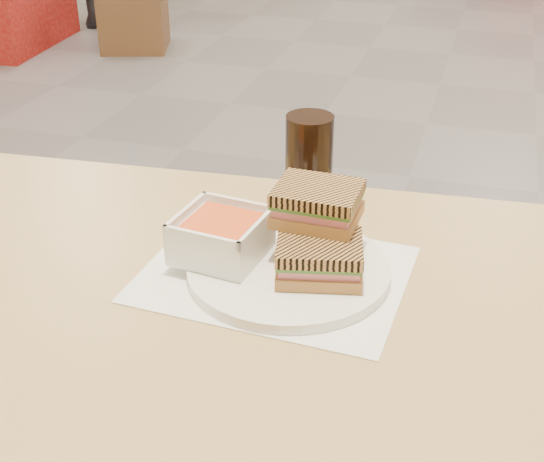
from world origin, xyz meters
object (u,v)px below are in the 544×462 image
(plate, at_px, (288,270))
(panini_lower, at_px, (319,258))
(main_table, at_px, (239,362))
(cola_glass, at_px, (309,164))
(bg_chair_0r, at_px, (134,13))
(soup_bowl, at_px, (221,237))

(plate, xyz_separation_m, panini_lower, (0.04, -0.01, 0.03))
(main_table, distance_m, cola_glass, 0.32)
(plate, height_order, panini_lower, panini_lower)
(main_table, xyz_separation_m, bg_chair_0r, (-1.89, 3.49, -0.42))
(main_table, xyz_separation_m, cola_glass, (0.03, 0.25, 0.19))
(bg_chair_0r, bearing_deg, panini_lower, -59.92)
(plate, distance_m, panini_lower, 0.06)
(main_table, relative_size, plate, 4.57)
(cola_glass, bearing_deg, panini_lower, -71.98)
(soup_bowl, distance_m, panini_lower, 0.14)
(cola_glass, bearing_deg, soup_bowl, -110.44)
(cola_glass, bearing_deg, main_table, -96.72)
(main_table, distance_m, plate, 0.15)
(panini_lower, distance_m, cola_glass, 0.22)
(main_table, height_order, plate, plate)
(plate, height_order, bg_chair_0r, plate)
(soup_bowl, xyz_separation_m, cola_glass, (0.07, 0.19, 0.03))
(panini_lower, bearing_deg, main_table, -153.01)
(panini_lower, bearing_deg, cola_glass, 108.02)
(soup_bowl, bearing_deg, cola_glass, 69.56)
(soup_bowl, xyz_separation_m, bg_chair_0r, (-1.85, 3.43, -0.57))
(soup_bowl, distance_m, bg_chair_0r, 3.94)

